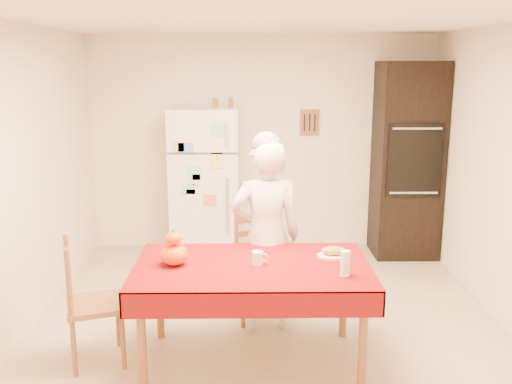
{
  "coord_description": "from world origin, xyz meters",
  "views": [
    {
      "loc": [
        -0.16,
        -4.41,
        2.19
      ],
      "look_at": [
        -0.1,
        0.2,
        1.13
      ],
      "focal_mm": 40.0,
      "sensor_mm": 36.0,
      "label": 1
    }
  ],
  "objects_px": {
    "coffee_mug": "(257,258)",
    "chair_far": "(259,260)",
    "chair_left": "(85,298)",
    "seated_woman": "(266,237)",
    "pumpkin_lower": "(174,255)",
    "oven_cabinet": "(407,161)",
    "bread_plate": "(333,256)",
    "wine_glass": "(345,263)",
    "dining_table": "(252,274)",
    "refrigerator": "(205,184)"
  },
  "relations": [
    {
      "from": "chair_left",
      "to": "pumpkin_lower",
      "type": "height_order",
      "value": "chair_left"
    },
    {
      "from": "bread_plate",
      "to": "seated_woman",
      "type": "bearing_deg",
      "value": 141.72
    },
    {
      "from": "seated_woman",
      "to": "bread_plate",
      "type": "relative_size",
      "value": 6.66
    },
    {
      "from": "oven_cabinet",
      "to": "chair_left",
      "type": "relative_size",
      "value": 2.32
    },
    {
      "from": "oven_cabinet",
      "to": "bread_plate",
      "type": "xyz_separation_m",
      "value": [
        -1.16,
        -2.29,
        -0.33
      ]
    },
    {
      "from": "pumpkin_lower",
      "to": "bread_plate",
      "type": "distance_m",
      "value": 1.18
    },
    {
      "from": "chair_far",
      "to": "oven_cabinet",
      "type": "bearing_deg",
      "value": 33.97
    },
    {
      "from": "chair_left",
      "to": "seated_woman",
      "type": "xyz_separation_m",
      "value": [
        1.33,
        0.55,
        0.29
      ]
    },
    {
      "from": "chair_far",
      "to": "wine_glass",
      "type": "bearing_deg",
      "value": -70.95
    },
    {
      "from": "chair_left",
      "to": "refrigerator",
      "type": "bearing_deg",
      "value": -34.39
    },
    {
      "from": "bread_plate",
      "to": "wine_glass",
      "type": "bearing_deg",
      "value": -86.41
    },
    {
      "from": "pumpkin_lower",
      "to": "refrigerator",
      "type": "bearing_deg",
      "value": 88.84
    },
    {
      "from": "oven_cabinet",
      "to": "coffee_mug",
      "type": "xyz_separation_m",
      "value": [
        -1.73,
        -2.45,
        -0.29
      ]
    },
    {
      "from": "wine_glass",
      "to": "chair_left",
      "type": "bearing_deg",
      "value": 173.17
    },
    {
      "from": "refrigerator",
      "to": "coffee_mug",
      "type": "xyz_separation_m",
      "value": [
        0.55,
        -2.4,
        -0.04
      ]
    },
    {
      "from": "chair_left",
      "to": "wine_glass",
      "type": "distance_m",
      "value": 1.89
    },
    {
      "from": "pumpkin_lower",
      "to": "wine_glass",
      "type": "xyz_separation_m",
      "value": [
        1.19,
        -0.23,
        0.01
      ]
    },
    {
      "from": "pumpkin_lower",
      "to": "bread_plate",
      "type": "xyz_separation_m",
      "value": [
        1.17,
        0.15,
        -0.07
      ]
    },
    {
      "from": "refrigerator",
      "to": "seated_woman",
      "type": "bearing_deg",
      "value": -71.33
    },
    {
      "from": "chair_left",
      "to": "bread_plate",
      "type": "height_order",
      "value": "chair_left"
    },
    {
      "from": "oven_cabinet",
      "to": "coffee_mug",
      "type": "relative_size",
      "value": 22.0
    },
    {
      "from": "chair_left",
      "to": "seated_woman",
      "type": "distance_m",
      "value": 1.47
    },
    {
      "from": "bread_plate",
      "to": "dining_table",
      "type": "bearing_deg",
      "value": -165.35
    },
    {
      "from": "oven_cabinet",
      "to": "wine_glass",
      "type": "relative_size",
      "value": 12.5
    },
    {
      "from": "refrigerator",
      "to": "seated_woman",
      "type": "xyz_separation_m",
      "value": [
        0.63,
        -1.85,
        -0.05
      ]
    },
    {
      "from": "oven_cabinet",
      "to": "bread_plate",
      "type": "height_order",
      "value": "oven_cabinet"
    },
    {
      "from": "dining_table",
      "to": "chair_far",
      "type": "relative_size",
      "value": 1.79
    },
    {
      "from": "refrigerator",
      "to": "oven_cabinet",
      "type": "relative_size",
      "value": 0.77
    },
    {
      "from": "chair_far",
      "to": "bread_plate",
      "type": "distance_m",
      "value": 0.9
    },
    {
      "from": "refrigerator",
      "to": "pumpkin_lower",
      "type": "relative_size",
      "value": 8.37
    },
    {
      "from": "chair_far",
      "to": "pumpkin_lower",
      "type": "height_order",
      "value": "chair_far"
    },
    {
      "from": "oven_cabinet",
      "to": "wine_glass",
      "type": "bearing_deg",
      "value": -113.04
    },
    {
      "from": "seated_woman",
      "to": "coffee_mug",
      "type": "xyz_separation_m",
      "value": [
        -0.08,
        -0.55,
        0.01
      ]
    },
    {
      "from": "coffee_mug",
      "to": "refrigerator",
      "type": "bearing_deg",
      "value": 102.88
    },
    {
      "from": "seated_woman",
      "to": "bread_plate",
      "type": "xyz_separation_m",
      "value": [
        0.49,
        -0.39,
        -0.03
      ]
    },
    {
      "from": "refrigerator",
      "to": "chair_left",
      "type": "xyz_separation_m",
      "value": [
        -0.7,
        -2.4,
        -0.34
      ]
    },
    {
      "from": "dining_table",
      "to": "coffee_mug",
      "type": "height_order",
      "value": "coffee_mug"
    },
    {
      "from": "dining_table",
      "to": "chair_far",
      "type": "height_order",
      "value": "chair_far"
    },
    {
      "from": "dining_table",
      "to": "coffee_mug",
      "type": "relative_size",
      "value": 17.0
    },
    {
      "from": "refrigerator",
      "to": "chair_far",
      "type": "relative_size",
      "value": 1.79
    },
    {
      "from": "oven_cabinet",
      "to": "pumpkin_lower",
      "type": "xyz_separation_m",
      "value": [
        -2.33,
        -2.44,
        -0.26
      ]
    },
    {
      "from": "chair_left",
      "to": "pumpkin_lower",
      "type": "xyz_separation_m",
      "value": [
        0.65,
        0.01,
        0.33
      ]
    },
    {
      "from": "chair_left",
      "to": "coffee_mug",
      "type": "height_order",
      "value": "chair_left"
    },
    {
      "from": "coffee_mug",
      "to": "wine_glass",
      "type": "distance_m",
      "value": 0.64
    },
    {
      "from": "chair_far",
      "to": "chair_left",
      "type": "height_order",
      "value": "same"
    },
    {
      "from": "seated_woman",
      "to": "pumpkin_lower",
      "type": "relative_size",
      "value": 7.87
    },
    {
      "from": "bread_plate",
      "to": "chair_far",
      "type": "bearing_deg",
      "value": 129.7
    },
    {
      "from": "coffee_mug",
      "to": "chair_far",
      "type": "bearing_deg",
      "value": 88.28
    },
    {
      "from": "chair_far",
      "to": "seated_woman",
      "type": "xyz_separation_m",
      "value": [
        0.05,
        -0.27,
        0.29
      ]
    },
    {
      "from": "seated_woman",
      "to": "chair_far",
      "type": "bearing_deg",
      "value": -84.71
    }
  ]
}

